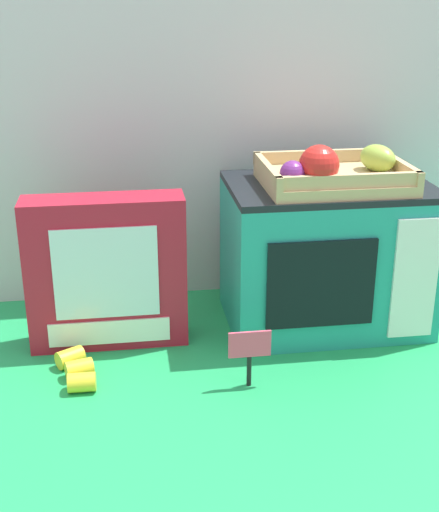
% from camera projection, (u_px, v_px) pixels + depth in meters
% --- Properties ---
extents(ground_plane, '(1.70, 1.70, 0.00)m').
position_uv_depth(ground_plane, '(216.00, 331.00, 1.32)').
color(ground_plane, '#219E54').
rests_on(ground_plane, ground).
extents(display_back_panel, '(1.61, 0.03, 0.73)m').
position_uv_depth(display_back_panel, '(201.00, 121.00, 1.39)').
color(display_back_panel, silver).
rests_on(display_back_panel, ground).
extents(toy_microwave, '(0.37, 0.26, 0.28)m').
position_uv_depth(toy_microwave, '(326.00, 254.00, 1.32)').
color(toy_microwave, teal).
rests_on(toy_microwave, ground).
extents(food_groups_crate, '(0.26, 0.20, 0.09)m').
position_uv_depth(food_groups_crate, '(333.00, 173.00, 1.23)').
color(food_groups_crate, tan).
rests_on(food_groups_crate, toy_microwave).
extents(cookie_set_box, '(0.28, 0.08, 0.28)m').
position_uv_depth(cookie_set_box, '(107.00, 272.00, 1.24)').
color(cookie_set_box, '#B2192D').
rests_on(cookie_set_box, ground).
extents(price_sign, '(0.07, 0.01, 0.10)m').
position_uv_depth(price_sign, '(250.00, 350.00, 1.12)').
color(price_sign, black).
rests_on(price_sign, ground).
extents(loose_toy_banana, '(0.07, 0.13, 0.03)m').
position_uv_depth(loose_toy_banana, '(77.00, 369.00, 1.16)').
color(loose_toy_banana, yellow).
rests_on(loose_toy_banana, ground).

